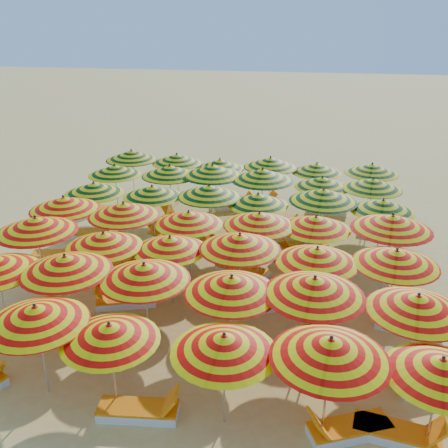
{
  "coord_description": "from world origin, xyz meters",
  "views": [
    {
      "loc": [
        2.61,
        -14.15,
        7.96
      ],
      "look_at": [
        0.0,
        0.5,
        1.6
      ],
      "focal_mm": 40.0,
      "sensor_mm": 36.0,
      "label": 1
    }
  ],
  "objects": [
    {
      "name": "umbrella_17",
      "position": [
        4.98,
        -2.04,
        2.1
      ],
      "size": [
        2.71,
        2.71,
        2.38
      ],
      "color": "silver",
      "rests_on": "ground"
    },
    {
      "name": "umbrella_3",
      "position": [
        1.21,
        -6.27,
        1.99
      ],
      "size": [
        2.72,
        2.72,
        2.27
      ],
      "color": "silver",
      "rests_on": "ground"
    },
    {
      "name": "umbrella_38",
      "position": [
        -1.17,
        6.05,
        1.96
      ],
      "size": [
        2.52,
        2.52,
        2.23
      ],
      "color": "silver",
      "rests_on": "ground"
    },
    {
      "name": "lounger_8",
      "position": [
        5.58,
        -2.2,
        0.15
      ],
      "size": [
        1.82,
        0.96,
        0.69
      ],
      "rotation": [
        0.0,
        0.0,
        -0.23
      ],
      "color": "white",
      "rests_on": "ground"
    },
    {
      "name": "lounger_5",
      "position": [
        5.73,
        -4.34,
        0.15
      ],
      "size": [
        1.82,
        1.23,
        0.69
      ],
      "rotation": [
        0.0,
        0.0,
        0.42
      ],
      "color": "white",
      "rests_on": "ground"
    },
    {
      "name": "lounger_19",
      "position": [
        5.56,
        4.26,
        0.15
      ],
      "size": [
        1.83,
        1.07,
        0.69
      ],
      "rotation": [
        0.0,
        0.0,
        -0.3
      ],
      "color": "white",
      "rests_on": "ground"
    },
    {
      "name": "umbrella_30",
      "position": [
        -5.18,
        4.26,
        2.02
      ],
      "size": [
        2.38,
        2.38,
        2.3
      ],
      "color": "silver",
      "rests_on": "ground"
    },
    {
      "name": "lounger_16",
      "position": [
        -5.78,
        4.48,
        0.15
      ],
      "size": [
        1.76,
        0.67,
        0.69
      ],
      "rotation": [
        0.0,
        0.0,
        3.09
      ],
      "color": "white",
      "rests_on": "ground"
    },
    {
      "name": "umbrella_13",
      "position": [
        -2.97,
        -2.2,
        2.03
      ],
      "size": [
        2.74,
        2.74,
        2.31
      ],
      "color": "silver",
      "rests_on": "ground"
    },
    {
      "name": "lounger_10",
      "position": [
        -3.63,
        -0.09,
        0.15
      ],
      "size": [
        1.8,
        0.86,
        0.69
      ],
      "rotation": [
        0.0,
        0.0,
        -0.17
      ],
      "color": "white",
      "rests_on": "ground"
    },
    {
      "name": "umbrella_36",
      "position": [
        -5.16,
        6.19,
        2.12
      ],
      "size": [
        2.55,
        2.55,
        2.41
      ],
      "color": "silver",
      "rests_on": "ground"
    },
    {
      "name": "beachgoer_b",
      "position": [
        2.82,
        1.15,
        0.7
      ],
      "size": [
        0.68,
        0.79,
        1.39
      ],
      "primitive_type": "imported",
      "rotation": [
        0.0,
        0.0,
        4.46
      ],
      "color": "tan",
      "rests_on": "ground"
    },
    {
      "name": "lounger_12",
      "position": [
        -5.66,
        2.0,
        0.15
      ],
      "size": [
        1.82,
        0.98,
        0.69
      ],
      "rotation": [
        0.0,
        0.0,
        3.38
      ],
      "color": "white",
      "rests_on": "ground"
    },
    {
      "name": "umbrella_26",
      "position": [
        -0.82,
        2.14,
        2.12
      ],
      "size": [
        2.93,
        2.93,
        2.4
      ],
      "color": "silver",
      "rests_on": "ground"
    },
    {
      "name": "ground",
      "position": [
        0.0,
        0.0,
        0.0
      ],
      "size": [
        120.0,
        120.0,
        0.0
      ],
      "primitive_type": "plane",
      "color": "#E6C666",
      "rests_on": "ground"
    },
    {
      "name": "umbrella_10",
      "position": [
        2.91,
        -4.09,
        2.2
      ],
      "size": [
        2.45,
        2.45,
        2.5
      ],
      "color": "silver",
      "rests_on": "ground"
    },
    {
      "name": "umbrella_2",
      "position": [
        -1.18,
        -6.21,
        1.92
      ],
      "size": [
        2.48,
        2.48,
        2.19
      ],
      "color": "silver",
      "rests_on": "ground"
    },
    {
      "name": "umbrella_37",
      "position": [
        -3.12,
        6.28,
        2.04
      ],
      "size": [
        2.24,
        2.24,
        2.31
      ],
      "color": "silver",
      "rests_on": "ground"
    },
    {
      "name": "lounger_2",
      "position": [
        3.73,
        -6.16,
        0.15
      ],
      "size": [
        1.82,
        1.23,
        0.69
      ],
      "rotation": [
        0.0,
        0.0,
        3.56
      ],
      "color": "white",
      "rests_on": "ground"
    },
    {
      "name": "lounger_6",
      "position": [
        -2.46,
        -2.29,
        0.15
      ],
      "size": [
        1.83,
        1.09,
        0.69
      ],
      "rotation": [
        0.0,
        0.0,
        3.46
      ],
      "color": "white",
      "rests_on": "ground"
    },
    {
      "name": "umbrella_19",
      "position": [
        -3.13,
        -0.17,
        2.15
      ],
      "size": [
        2.56,
        2.56,
        2.44
      ],
      "color": "silver",
      "rests_on": "ground"
    },
    {
      "name": "umbrella_1",
      "position": [
        -2.87,
        -6.07,
        2.06
      ],
      "size": [
        2.79,
        2.79,
        2.34
      ],
      "color": "silver",
      "rests_on": "ground"
    },
    {
      "name": "lounger_14",
      "position": [
        -0.32,
        2.12,
        0.15
      ],
      "size": [
        1.82,
        0.95,
        0.69
      ],
      "rotation": [
        0.0,
        0.0,
        2.92
      ],
      "color": "white",
      "rests_on": "ground"
    },
    {
      "name": "lounger_4",
      "position": [
        -4.46,
        -4.02,
        0.15
      ],
      "size": [
        1.78,
        0.74,
        0.69
      ],
      "rotation": [
        0.0,
        0.0,
        0.09
      ],
      "color": "white",
      "rests_on": "ground"
    },
    {
      "name": "umbrella_35",
      "position": [
        4.96,
        4.14,
        2.06
      ],
      "size": [
        2.91,
        2.91,
        2.34
      ],
      "color": "silver",
      "rests_on": "ground"
    },
    {
      "name": "umbrella_34",
      "position": [
        3.12,
        4.27,
        1.98
      ],
      "size": [
        2.53,
        2.53,
        2.25
      ],
      "color": "silver",
      "rests_on": "ground"
    },
    {
      "name": "umbrella_16",
      "position": [
        2.96,
        -2.24,
        2.08
      ],
      "size": [
        2.32,
        2.32,
        2.36
      ],
      "color": "silver",
      "rests_on": "ground"
    },
    {
      "name": "umbrella_4",
      "position": [
        3.23,
        -6.27,
        2.15
      ],
      "size": [
        2.9,
        2.9,
        2.44
      ],
      "color": "silver",
      "rests_on": "ground"
    },
    {
      "name": "beachgoer_a",
      "position": [
        2.74,
        0.64,
        0.78
      ],
      "size": [
        0.68,
        0.64,
        1.56
      ],
      "primitive_type": "imported",
      "rotation": [
        0.0,
        0.0,
        2.51
      ],
      "color": "tan",
      "rests_on": "ground"
    },
    {
      "name": "umbrella_15",
      "position": [
        0.87,
        -1.86,
        2.13
      ],
      "size": [
        2.93,
        2.93,
        2.42
      ],
      "color": "silver",
      "rests_on": "ground"
    },
    {
      "name": "umbrella_39",
      "position": [
        0.98,
        6.14,
        2.12
      ],
      "size": [
        2.66,
        2.66,
        2.4
      ],
      "color": "silver",
      "rests_on": "ground"
    },
    {
      "name": "umbrella_23",
      "position": [
        5.12,
        0.02,
        2.23
      ],
      "size": [
        2.41,
        2.41,
        2.54
      ],
      "color": "silver",
      "rests_on": "ground"
    },
    {
      "name": "umbrella_40",
      "position": [
        2.9,
        6.23,
        1.95
      ],
      "size": [
        2.39,
        2.39,
        2.21
      ],
      "color": "silver",
      "rests_on": "ground"
    },
    {
      "name": "umbrella_8",
      "position": [
        -1.18,
        -3.95,
        2.11
      ],
      "size": [
        2.33,
        2.33,
        2.4
      ],
      "color": "silver",
      "rests_on": "ground"
    },
    {
      "name": "lounger_20",
      "position": [
        -0.57,
        5.97,
        0.15
      ],
      "size": [
        1.82,
        1.19,
        0.69
      ],
      "rotation": [
        0.0,
        0.0,
        0.39
      ],
      "color": "white",
      "rests_on": "ground"
    },
    {
      "name": "lounger_3",
      "position": [
        4.75,
        -6.11,
        0.15
      ],
      "size": [
        1.8,
        0.86,
        0.69
      ],
      "rotation": [
        0.0,
        0.0,
        -0.17
      ],
      "color": "white",
      "rests_on": "ground"
    },
    {
      "name": "umbrella_32",
      "position": [
        -1.12,
        4.25,
        2.23
      ],
      "size": [
        2.98,
        2.98,
        2.53
      ],
      "color": "silver",
      "rests_on": "ground"
    },
    {
      "name": "umbrella_22",
      "position": [
        2.91,
        0.14,
        2.01
      ],
      "size": [
        2.56,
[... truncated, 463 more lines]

